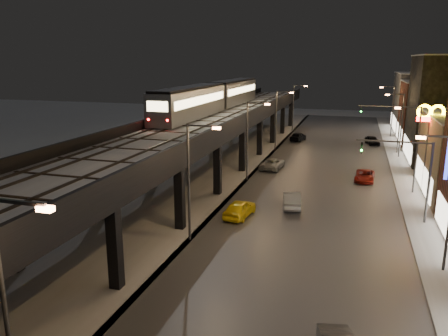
# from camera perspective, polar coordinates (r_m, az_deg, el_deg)

# --- Properties ---
(road_surface) EXTENTS (17.00, 120.00, 0.06)m
(road_surface) POSITION_cam_1_polar(r_m,az_deg,el_deg) (52.90, 12.69, -1.13)
(road_surface) COLOR #46474D
(road_surface) RESTS_ON ground
(sidewalk_right) EXTENTS (4.00, 120.00, 0.14)m
(sidewalk_right) POSITION_cam_1_polar(r_m,az_deg,el_deg) (53.20, 23.48, -1.84)
(sidewalk_right) COLOR #9FA1A8
(sidewalk_right) RESTS_ON ground
(under_viaduct_pavement) EXTENTS (11.00, 120.00, 0.06)m
(under_viaduct_pavement) POSITION_cam_1_polar(r_m,az_deg,el_deg) (55.43, -1.34, -0.11)
(under_viaduct_pavement) COLOR #9FA1A8
(under_viaduct_pavement) RESTS_ON ground
(elevated_viaduct) EXTENTS (9.00, 100.00, 6.30)m
(elevated_viaduct) POSITION_cam_1_polar(r_m,az_deg,el_deg) (51.39, -2.48, 5.13)
(elevated_viaduct) COLOR black
(elevated_viaduct) RESTS_ON ground
(viaduct_trackbed) EXTENTS (8.40, 100.00, 0.32)m
(viaduct_trackbed) POSITION_cam_1_polar(r_m,az_deg,el_deg) (51.40, -2.45, 6.00)
(viaduct_trackbed) COLOR #B2B7C1
(viaduct_trackbed) RESTS_ON elevated_viaduct
(viaduct_parapet_streetside) EXTENTS (0.30, 100.00, 1.10)m
(viaduct_parapet_streetside) POSITION_cam_1_polar(r_m,az_deg,el_deg) (50.11, 2.29, 6.33)
(viaduct_parapet_streetside) COLOR black
(viaduct_parapet_streetside) RESTS_ON elevated_viaduct
(viaduct_parapet_far) EXTENTS (0.30, 100.00, 1.10)m
(viaduct_parapet_far) POSITION_cam_1_polar(r_m,az_deg,el_deg) (52.96, -6.91, 6.65)
(viaduct_parapet_far) COLOR black
(viaduct_parapet_far) RESTS_ON elevated_viaduct
(building_e) EXTENTS (12.20, 12.20, 10.16)m
(building_e) POSITION_cam_1_polar(r_m,az_deg,el_deg) (79.60, 26.47, 6.42)
(building_e) COLOR #541F17
(building_e) RESTS_ON ground
(building_f) EXTENTS (12.20, 16.20, 11.16)m
(building_f) POSITION_cam_1_polar(r_m,az_deg,el_deg) (93.32, 25.17, 7.76)
(building_f) COLOR #525254
(building_f) RESTS_ON ground
(streetlight_left_0) EXTENTS (2.57, 0.28, 9.00)m
(streetlight_left_0) POSITION_cam_1_polar(r_m,az_deg,el_deg) (17.82, -26.22, -15.03)
(streetlight_left_0) COLOR #38383A
(streetlight_left_0) RESTS_ON ground
(streetlight_left_1) EXTENTS (2.57, 0.28, 9.00)m
(streetlight_left_1) POSITION_cam_1_polar(r_m,az_deg,el_deg) (32.25, -4.21, -0.87)
(streetlight_left_1) COLOR #38383A
(streetlight_left_1) RESTS_ON ground
(streetlight_right_1) EXTENTS (2.56, 0.28, 9.00)m
(streetlight_right_1) POSITION_cam_1_polar(r_m,az_deg,el_deg) (30.76, 27.22, -3.14)
(streetlight_right_1) COLOR #38383A
(streetlight_right_1) RESTS_ON ground
(streetlight_left_2) EXTENTS (2.57, 0.28, 9.00)m
(streetlight_left_2) POSITION_cam_1_polar(r_m,az_deg,el_deg) (49.09, 3.36, 4.26)
(streetlight_left_2) COLOR #38383A
(streetlight_left_2) RESTS_ON ground
(streetlight_right_2) EXTENTS (2.56, 0.28, 9.00)m
(streetlight_right_2) POSITION_cam_1_polar(r_m,az_deg,el_deg) (48.13, 23.65, 2.91)
(streetlight_right_2) COLOR #38383A
(streetlight_right_2) RESTS_ON ground
(streetlight_left_3) EXTENTS (2.57, 0.28, 9.00)m
(streetlight_left_3) POSITION_cam_1_polar(r_m,az_deg,el_deg) (66.55, 7.05, 6.71)
(streetlight_left_3) COLOR #38383A
(streetlight_left_3) RESTS_ON ground
(streetlight_right_3) EXTENTS (2.56, 0.28, 9.00)m
(streetlight_right_3) POSITION_cam_1_polar(r_m,az_deg,el_deg) (65.84, 21.98, 5.73)
(streetlight_right_3) COLOR #38383A
(streetlight_right_3) RESTS_ON ground
(streetlight_left_4) EXTENTS (2.57, 0.28, 9.00)m
(streetlight_left_4) POSITION_cam_1_polar(r_m,az_deg,el_deg) (84.23, 9.21, 8.13)
(streetlight_left_4) COLOR #38383A
(streetlight_left_4) RESTS_ON ground
(streetlight_right_4) EXTENTS (2.56, 0.28, 9.00)m
(streetlight_right_4) POSITION_cam_1_polar(r_m,az_deg,el_deg) (83.67, 21.02, 7.35)
(streetlight_right_4) COLOR #38383A
(streetlight_right_4) RESTS_ON ground
(traffic_light_rig_a) EXTENTS (6.10, 0.34, 7.00)m
(traffic_light_rig_a) POSITION_cam_1_polar(r_m,az_deg,el_deg) (39.41, 23.66, -0.40)
(traffic_light_rig_a) COLOR #38383A
(traffic_light_rig_a) RESTS_ON ground
(traffic_light_rig_b) EXTENTS (6.10, 0.34, 7.00)m
(traffic_light_rig_b) POSITION_cam_1_polar(r_m,az_deg,el_deg) (68.82, 20.99, 5.51)
(traffic_light_rig_b) COLOR #38383A
(traffic_light_rig_b) RESTS_ON ground
(subway_train) EXTENTS (3.13, 38.04, 3.74)m
(subway_train) POSITION_cam_1_polar(r_m,az_deg,el_deg) (62.71, -1.16, 9.36)
(subway_train) COLOR gray
(subway_train) RESTS_ON viaduct_trackbed
(car_taxi) EXTENTS (2.29, 4.61, 1.51)m
(car_taxi) POSITION_cam_1_polar(r_m,az_deg,el_deg) (38.43, 2.06, -5.38)
(car_taxi) COLOR yellow
(car_taxi) RESTS_ON ground
(car_near_white) EXTENTS (2.31, 4.66, 1.47)m
(car_near_white) POSITION_cam_1_polar(r_m,az_deg,el_deg) (41.40, 8.83, -4.14)
(car_near_white) COLOR #91949F
(car_near_white) RESTS_ON ground
(car_mid_silver) EXTENTS (2.70, 5.21, 1.40)m
(car_mid_silver) POSITION_cam_1_polar(r_m,az_deg,el_deg) (55.55, 6.35, 0.56)
(car_mid_silver) COLOR gray
(car_mid_silver) RESTS_ON ground
(car_far_white) EXTENTS (2.65, 4.72, 1.52)m
(car_far_white) POSITION_cam_1_polar(r_m,az_deg,el_deg) (75.69, 9.65, 4.05)
(car_far_white) COLOR black
(car_far_white) RESTS_ON ground
(car_onc_dark) EXTENTS (2.31, 4.57, 1.24)m
(car_onc_dark) POSITION_cam_1_polar(r_m,az_deg,el_deg) (52.07, 17.90, -1.04)
(car_onc_dark) COLOR maroon
(car_onc_dark) RESTS_ON ground
(car_onc_red) EXTENTS (2.67, 4.33, 1.38)m
(car_onc_red) POSITION_cam_1_polar(r_m,az_deg,el_deg) (75.32, 18.79, 3.41)
(car_onc_red) COLOR black
(car_onc_red) RESTS_ON ground
(sign_mcdonalds) EXTENTS (2.73, 0.56, 9.17)m
(sign_mcdonalds) POSITION_cam_1_polar(r_m,az_deg,el_deg) (48.74, 25.28, 5.38)
(sign_mcdonalds) COLOR #38383A
(sign_mcdonalds) RESTS_ON ground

